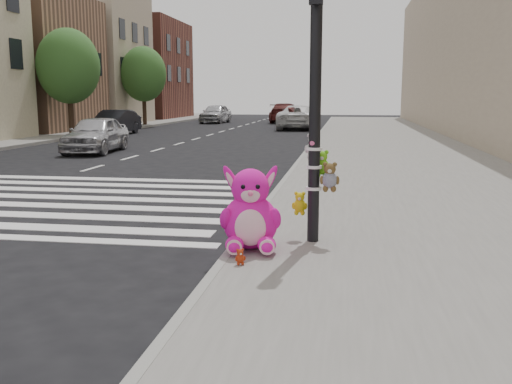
% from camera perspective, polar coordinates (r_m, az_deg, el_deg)
% --- Properties ---
extents(ground, '(120.00, 120.00, 0.00)m').
position_cam_1_polar(ground, '(7.09, -17.01, -8.55)').
color(ground, black).
rests_on(ground, ground).
extents(sidewalk_near, '(7.00, 80.00, 0.14)m').
position_cam_1_polar(sidewalk_near, '(16.28, 15.91, 1.87)').
color(sidewalk_near, slate).
rests_on(sidewalk_near, ground).
extents(sidewalk_far, '(6.00, 80.00, 0.14)m').
position_cam_1_polar(sidewalk_far, '(30.91, -23.40, 4.95)').
color(sidewalk_far, slate).
rests_on(sidewalk_far, ground).
extents(curb_edge, '(0.12, 80.00, 0.15)m').
position_cam_1_polar(curb_edge, '(16.23, 3.73, 2.20)').
color(curb_edge, gray).
rests_on(curb_edge, ground).
extents(bld_far_c, '(6.00, 8.00, 8.00)m').
position_cam_1_polar(bld_far_c, '(37.05, -21.45, 11.81)').
color(bld_far_c, '#986C51').
rests_on(bld_far_c, ground).
extents(bld_far_d, '(6.00, 8.00, 10.00)m').
position_cam_1_polar(bld_far_d, '(45.11, -15.62, 12.87)').
color(bld_far_d, tan).
rests_on(bld_far_d, ground).
extents(bld_far_e, '(6.00, 10.00, 9.00)m').
position_cam_1_polar(bld_far_e, '(55.28, -10.77, 11.87)').
color(bld_far_e, brown).
rests_on(bld_far_e, ground).
extents(signal_pole, '(0.67, 0.49, 4.00)m').
position_cam_1_polar(signal_pole, '(7.86, 6.06, 7.01)').
color(signal_pole, black).
rests_on(signal_pole, sidewalk_near).
extents(tree_far_b, '(3.20, 3.20, 5.44)m').
position_cam_1_polar(tree_far_b, '(31.47, -18.25, 11.85)').
color(tree_far_b, '#382619').
rests_on(tree_far_b, sidewalk_far).
extents(tree_far_c, '(3.20, 3.20, 5.44)m').
position_cam_1_polar(tree_far_c, '(41.57, -11.20, 11.48)').
color(tree_far_c, '#382619').
rests_on(tree_far_c, sidewalk_far).
extents(pink_bunny, '(0.83, 0.93, 1.15)m').
position_cam_1_polar(pink_bunny, '(7.52, -0.57, -2.29)').
color(pink_bunny, '#F114AB').
rests_on(pink_bunny, sidewalk_near).
extents(red_teddy, '(0.17, 0.15, 0.20)m').
position_cam_1_polar(red_teddy, '(6.92, -1.60, -6.49)').
color(red_teddy, '#AD2E11').
rests_on(red_teddy, sidewalk_near).
extents(car_silver_far, '(2.03, 4.26, 1.40)m').
position_cam_1_polar(car_silver_far, '(22.84, -15.72, 5.59)').
color(car_silver_far, '#B7B7BC').
rests_on(car_silver_far, ground).
extents(car_dark_far, '(1.66, 4.26, 1.38)m').
position_cam_1_polar(car_dark_far, '(32.98, -13.96, 6.78)').
color(car_dark_far, black).
rests_on(car_dark_far, ground).
extents(car_white_near, '(2.83, 5.66, 1.54)m').
position_cam_1_polar(car_white_near, '(37.48, 4.20, 7.46)').
color(car_white_near, silver).
rests_on(car_white_near, ground).
extents(car_maroon_near, '(2.34, 5.44, 1.56)m').
position_cam_1_polar(car_maroon_near, '(46.61, 2.87, 7.90)').
color(car_maroon_near, '#521A17').
rests_on(car_maroon_near, ground).
extents(car_silver_deep, '(2.04, 4.54, 1.51)m').
position_cam_1_polar(car_silver_deep, '(46.06, -4.06, 7.84)').
color(car_silver_deep, '#B6B7BB').
rests_on(car_silver_deep, ground).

